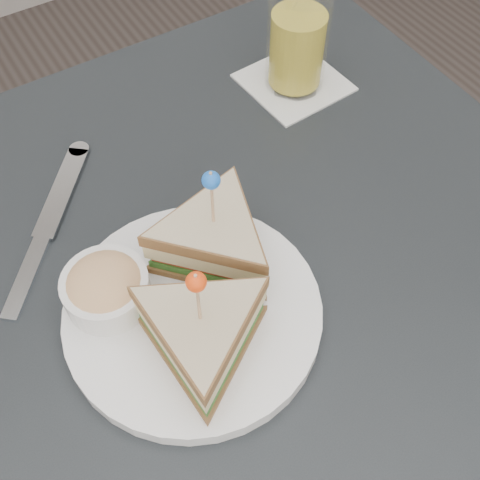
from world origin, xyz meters
name	(u,v)px	position (x,y,z in m)	size (l,w,h in m)	color
ground_plane	(238,472)	(0.00, 0.00, 0.00)	(3.50, 3.50, 0.00)	#3F3833
table	(237,315)	(0.00, 0.00, 0.67)	(0.80, 0.80, 0.75)	black
plate_meal	(195,291)	(-0.05, -0.01, 0.79)	(0.28, 0.27, 0.15)	white
cutlery_knife	(46,230)	(-0.14, 0.16, 0.75)	(0.17, 0.20, 0.01)	white
drink_set	(298,39)	(0.22, 0.22, 0.82)	(0.13, 0.13, 0.15)	white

